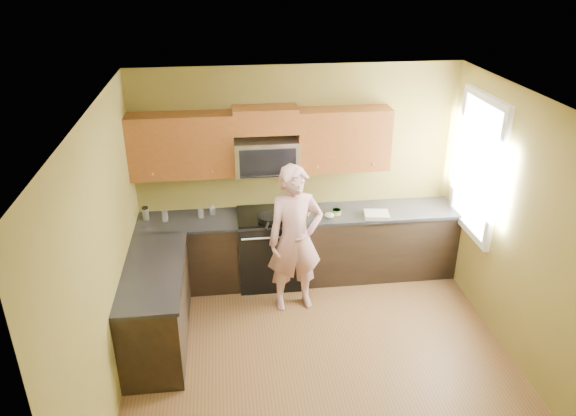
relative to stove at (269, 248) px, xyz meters
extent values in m
plane|color=brown|center=(0.40, -1.68, -0.47)|extent=(4.00, 4.00, 0.00)
plane|color=white|center=(0.40, -1.68, 2.23)|extent=(4.00, 4.00, 0.00)
plane|color=olive|center=(0.40, 0.32, 0.88)|extent=(4.00, 0.00, 4.00)
plane|color=olive|center=(-1.60, -1.68, 0.88)|extent=(0.00, 4.00, 4.00)
plane|color=olive|center=(2.40, -1.68, 0.88)|extent=(0.00, 4.00, 4.00)
cube|color=black|center=(0.40, 0.02, -0.03)|extent=(4.00, 0.60, 0.88)
cube|color=black|center=(-1.30, -1.08, -0.03)|extent=(0.60, 1.60, 0.88)
cube|color=black|center=(0.40, 0.01, 0.43)|extent=(4.00, 0.62, 0.04)
cube|color=black|center=(-1.29, -1.08, 0.43)|extent=(0.62, 1.60, 0.04)
cube|color=brown|center=(0.00, 0.16, 1.62)|extent=(0.76, 0.33, 0.30)
imported|color=#D0686D|center=(0.26, -0.58, 0.42)|extent=(0.70, 0.50, 1.78)
cube|color=#B27F47|center=(0.46, -0.01, 0.45)|extent=(0.14, 0.14, 0.01)
ellipsoid|color=silver|center=(0.18, -0.16, 0.48)|extent=(0.11, 0.12, 0.06)
ellipsoid|color=silver|center=(0.74, -0.13, 0.48)|extent=(0.12, 0.14, 0.07)
cube|color=silver|center=(1.32, -0.17, 0.47)|extent=(0.33, 0.28, 0.05)
cylinder|color=silver|center=(-1.25, 0.04, 0.51)|extent=(0.08, 0.08, 0.12)
cylinder|color=silver|center=(-0.68, 0.15, 0.51)|extent=(0.08, 0.08, 0.12)
cylinder|color=silver|center=(-0.82, 0.07, 0.51)|extent=(0.08, 0.08, 0.12)
camera|label=1|loc=(-0.49, -6.00, 3.42)|focal=33.99mm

